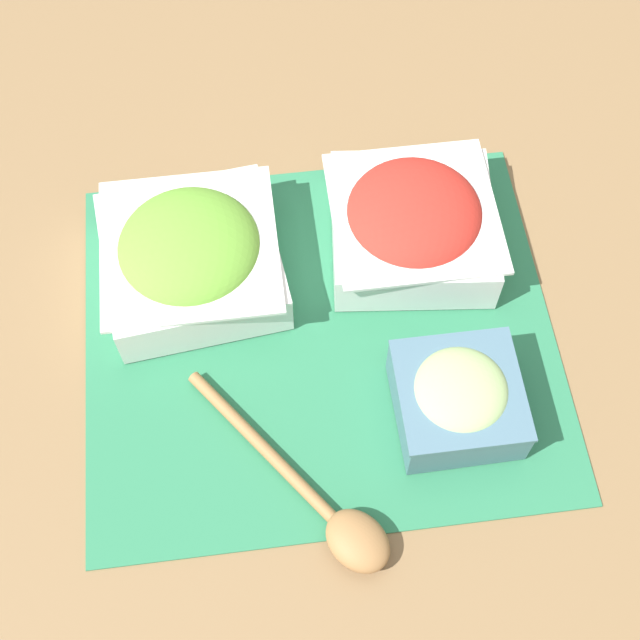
{
  "coord_description": "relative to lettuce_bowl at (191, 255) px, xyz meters",
  "views": [
    {
      "loc": [
        0.05,
        0.41,
        0.8
      ],
      "look_at": [
        0.0,
        0.0,
        0.03
      ],
      "focal_mm": 50.0,
      "sensor_mm": 36.0,
      "label": 1
    }
  ],
  "objects": [
    {
      "name": "ground_plane",
      "position": [
        -0.12,
        0.09,
        -0.04
      ],
      "size": [
        3.0,
        3.0,
        0.0
      ],
      "primitive_type": "plane",
      "color": "olive"
    },
    {
      "name": "cucumber_bowl",
      "position": [
        -0.24,
        0.18,
        -0.01
      ],
      "size": [
        0.11,
        0.11,
        0.07
      ],
      "color": "slate",
      "rests_on": "placemat"
    },
    {
      "name": "lettuce_bowl",
      "position": [
        0.0,
        0.0,
        0.0
      ],
      "size": [
        0.19,
        0.19,
        0.08
      ],
      "color": "white",
      "rests_on": "placemat"
    },
    {
      "name": "wooden_spoon",
      "position": [
        -0.11,
        0.27,
        -0.03
      ],
      "size": [
        0.18,
        0.22,
        0.03
      ],
      "color": "#9E7042",
      "rests_on": "placemat"
    },
    {
      "name": "placemat",
      "position": [
        -0.12,
        0.09,
        -0.04
      ],
      "size": [
        0.47,
        0.41,
        0.0
      ],
      "color": "#2D7A51",
      "rests_on": "ground_plane"
    },
    {
      "name": "tomato_bowl",
      "position": [
        -0.23,
        -0.01,
        0.0
      ],
      "size": [
        0.18,
        0.18,
        0.08
      ],
      "color": "white",
      "rests_on": "placemat"
    }
  ]
}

